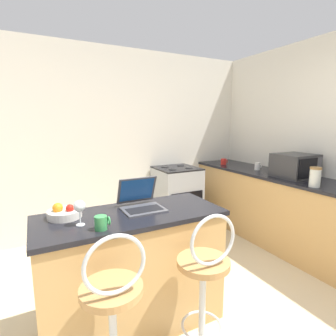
{
  "coord_description": "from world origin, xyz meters",
  "views": [
    {
      "loc": [
        -1.13,
        -0.94,
        1.58
      ],
      "look_at": [
        0.35,
        1.91,
        1.02
      ],
      "focal_mm": 28.0,
      "sensor_mm": 36.0,
      "label": 1
    }
  ],
  "objects_px": {
    "mug_green": "(101,223)",
    "mug_red": "(224,162)",
    "laptop": "(141,201)",
    "wine_glass_tall": "(79,207)",
    "bar_stool_near": "(114,325)",
    "stove_range": "(177,197)",
    "storage_jar": "(315,177)",
    "bar_stool_far": "(204,292)",
    "microwave": "(295,166)",
    "fruit_bowl": "(64,213)",
    "mug_white": "(258,166)"
  },
  "relations": [
    {
      "from": "mug_green",
      "to": "mug_red",
      "type": "xyz_separation_m",
      "value": [
        2.32,
        1.66,
        0.0
      ]
    },
    {
      "from": "laptop",
      "to": "wine_glass_tall",
      "type": "relative_size",
      "value": 1.86
    },
    {
      "from": "laptop",
      "to": "mug_green",
      "type": "relative_size",
      "value": 3.25
    },
    {
      "from": "laptop",
      "to": "bar_stool_near",
      "type": "bearing_deg",
      "value": -123.57
    },
    {
      "from": "mug_red",
      "to": "wine_glass_tall",
      "type": "bearing_deg",
      "value": -147.81
    },
    {
      "from": "mug_red",
      "to": "mug_green",
      "type": "bearing_deg",
      "value": -144.42
    },
    {
      "from": "bar_stool_near",
      "to": "stove_range",
      "type": "bearing_deg",
      "value": 53.23
    },
    {
      "from": "stove_range",
      "to": "storage_jar",
      "type": "xyz_separation_m",
      "value": [
        0.7,
        -1.68,
        0.56
      ]
    },
    {
      "from": "bar_stool_near",
      "to": "mug_green",
      "type": "height_order",
      "value": "bar_stool_near"
    },
    {
      "from": "bar_stool_far",
      "to": "storage_jar",
      "type": "xyz_separation_m",
      "value": [
        1.66,
        0.41,
        0.52
      ]
    },
    {
      "from": "bar_stool_far",
      "to": "microwave",
      "type": "relative_size",
      "value": 2.32
    },
    {
      "from": "storage_jar",
      "to": "fruit_bowl",
      "type": "bearing_deg",
      "value": 174.19
    },
    {
      "from": "microwave",
      "to": "mug_red",
      "type": "relative_size",
      "value": 4.31
    },
    {
      "from": "fruit_bowl",
      "to": "mug_red",
      "type": "relative_size",
      "value": 2.2
    },
    {
      "from": "fruit_bowl",
      "to": "mug_white",
      "type": "xyz_separation_m",
      "value": [
        2.63,
        0.75,
        0.01
      ]
    },
    {
      "from": "laptop",
      "to": "mug_green",
      "type": "bearing_deg",
      "value": -142.94
    },
    {
      "from": "wine_glass_tall",
      "to": "fruit_bowl",
      "type": "distance_m",
      "value": 0.23
    },
    {
      "from": "mug_red",
      "to": "fruit_bowl",
      "type": "bearing_deg",
      "value": -152.02
    },
    {
      "from": "stove_range",
      "to": "mug_green",
      "type": "relative_size",
      "value": 9.64
    },
    {
      "from": "wine_glass_tall",
      "to": "storage_jar",
      "type": "relative_size",
      "value": 0.81
    },
    {
      "from": "fruit_bowl",
      "to": "mug_red",
      "type": "distance_m",
      "value": 2.84
    },
    {
      "from": "wine_glass_tall",
      "to": "laptop",
      "type": "bearing_deg",
      "value": 17.31
    },
    {
      "from": "bar_stool_far",
      "to": "mug_green",
      "type": "bearing_deg",
      "value": 149.89
    },
    {
      "from": "mug_green",
      "to": "storage_jar",
      "type": "bearing_deg",
      "value": 2.13
    },
    {
      "from": "laptop",
      "to": "microwave",
      "type": "height_order",
      "value": "microwave"
    },
    {
      "from": "laptop",
      "to": "mug_red",
      "type": "distance_m",
      "value": 2.39
    },
    {
      "from": "bar_stool_far",
      "to": "mug_white",
      "type": "xyz_separation_m",
      "value": [
        1.88,
        1.4,
        0.47
      ]
    },
    {
      "from": "storage_jar",
      "to": "bar_stool_near",
      "type": "bearing_deg",
      "value": -169.72
    },
    {
      "from": "microwave",
      "to": "stove_range",
      "type": "xyz_separation_m",
      "value": [
        -0.94,
        1.25,
        -0.6
      ]
    },
    {
      "from": "storage_jar",
      "to": "mug_red",
      "type": "distance_m",
      "value": 1.58
    },
    {
      "from": "storage_jar",
      "to": "fruit_bowl",
      "type": "distance_m",
      "value": 2.43
    },
    {
      "from": "fruit_bowl",
      "to": "mug_red",
      "type": "xyz_separation_m",
      "value": [
        2.51,
        1.33,
        0.01
      ]
    },
    {
      "from": "stove_range",
      "to": "mug_green",
      "type": "bearing_deg",
      "value": -130.97
    },
    {
      "from": "laptop",
      "to": "fruit_bowl",
      "type": "distance_m",
      "value": 0.56
    },
    {
      "from": "microwave",
      "to": "bar_stool_near",
      "type": "bearing_deg",
      "value": -161.57
    },
    {
      "from": "bar_stool_far",
      "to": "mug_green",
      "type": "relative_size",
      "value": 10.97
    },
    {
      "from": "microwave",
      "to": "wine_glass_tall",
      "type": "height_order",
      "value": "microwave"
    },
    {
      "from": "microwave",
      "to": "storage_jar",
      "type": "height_order",
      "value": "microwave"
    },
    {
      "from": "bar_stool_far",
      "to": "laptop",
      "type": "relative_size",
      "value": 3.37
    },
    {
      "from": "mug_white",
      "to": "fruit_bowl",
      "type": "bearing_deg",
      "value": -164.17
    },
    {
      "from": "wine_glass_tall",
      "to": "mug_red",
      "type": "bearing_deg",
      "value": 32.19
    },
    {
      "from": "fruit_bowl",
      "to": "mug_green",
      "type": "height_order",
      "value": "fruit_bowl"
    },
    {
      "from": "mug_white",
      "to": "wine_glass_tall",
      "type": "bearing_deg",
      "value": -159.74
    },
    {
      "from": "storage_jar",
      "to": "mug_white",
      "type": "relative_size",
      "value": 2.06
    },
    {
      "from": "wine_glass_tall",
      "to": "stove_range",
      "type": "bearing_deg",
      "value": 44.88
    },
    {
      "from": "mug_green",
      "to": "microwave",
      "type": "bearing_deg",
      "value": 11.59
    },
    {
      "from": "bar_stool_far",
      "to": "fruit_bowl",
      "type": "relative_size",
      "value": 4.54
    },
    {
      "from": "microwave",
      "to": "wine_glass_tall",
      "type": "relative_size",
      "value": 2.7
    },
    {
      "from": "stove_range",
      "to": "mug_red",
      "type": "xyz_separation_m",
      "value": [
        0.79,
        -0.1,
        0.51
      ]
    },
    {
      "from": "microwave",
      "to": "fruit_bowl",
      "type": "distance_m",
      "value": 2.67
    }
  ]
}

